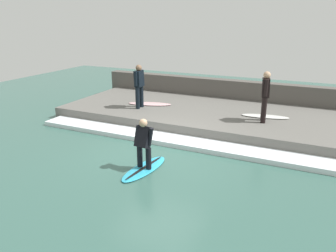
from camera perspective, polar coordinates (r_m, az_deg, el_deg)
The scene contains 10 objects.
ground_plane at distance 9.75m, azimuth -1.46°, elevation -4.90°, with size 28.00×28.00×0.00m, color #386056.
concrete_ledge at distance 12.86m, azimuth 5.81°, elevation 1.93°, with size 4.40×10.74×0.45m, color #66635E.
back_wall at distance 15.03m, azimuth 8.99°, elevation 5.76°, with size 0.50×11.27×1.23m, color #544F49.
wave_foam_crest at distance 10.58m, azimuth 1.01°, elevation -2.52°, with size 0.88×10.20×0.15m, color silver.
surfboard_riding at distance 8.81m, azimuth -4.13°, elevation -7.38°, with size 1.85×0.77×0.07m.
surfer_riding at distance 8.50m, azimuth -4.25°, elevation -2.65°, with size 0.45×0.60×1.35m.
surfer_waiting_near at distance 11.49m, azimuth 16.58°, elevation 5.38°, with size 0.58×0.33×1.72m.
surfboard_waiting_near at distance 12.26m, azimuth 16.55°, elevation 1.64°, with size 0.71×1.71×0.06m.
surfer_waiting_far at distance 12.81m, azimuth -5.05°, elevation 7.31°, with size 0.58×0.26×1.69m.
surfboard_waiting_far at distance 13.48m, azimuth -3.21°, elevation 3.89°, with size 1.01×1.86×0.06m.
Camera 1 is at (-8.00, -4.00, 3.87)m, focal length 35.00 mm.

